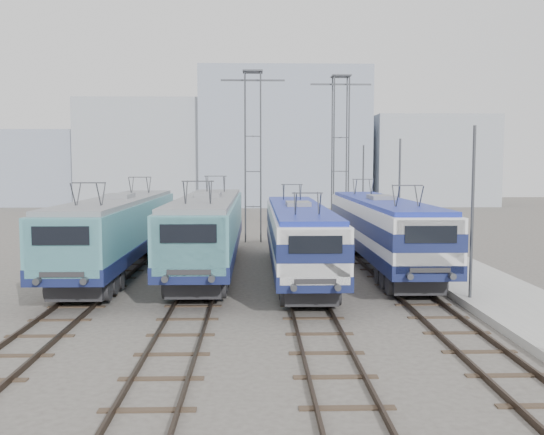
{
  "coord_description": "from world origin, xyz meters",
  "views": [
    {
      "loc": [
        0.19,
        -21.19,
        5.5
      ],
      "look_at": [
        0.95,
        7.0,
        3.03
      ],
      "focal_mm": 40.0,
      "sensor_mm": 36.0,
      "label": 1
    }
  ],
  "objects_px": {
    "locomotive_far_left": "(119,228)",
    "locomotive_center_right": "(298,233)",
    "mast_mid": "(399,199)",
    "catenary_tower_east": "(340,149)",
    "mast_rear": "(363,190)",
    "mast_front": "(472,216)",
    "locomotive_center_left": "(208,226)",
    "locomotive_far_right": "(382,226)",
    "catenary_tower_west": "(253,148)"
  },
  "relations": [
    {
      "from": "locomotive_far_right",
      "to": "mast_mid",
      "type": "relative_size",
      "value": 2.59
    },
    {
      "from": "locomotive_far_right",
      "to": "mast_mid",
      "type": "bearing_deg",
      "value": 64.96
    },
    {
      "from": "catenary_tower_west",
      "to": "mast_rear",
      "type": "distance_m",
      "value": 9.99
    },
    {
      "from": "locomotive_far_right",
      "to": "locomotive_center_right",
      "type": "bearing_deg",
      "value": -154.37
    },
    {
      "from": "locomotive_far_right",
      "to": "locomotive_far_left",
      "type": "bearing_deg",
      "value": -177.68
    },
    {
      "from": "mast_front",
      "to": "catenary_tower_west",
      "type": "bearing_deg",
      "value": 113.27
    },
    {
      "from": "locomotive_far_left",
      "to": "locomotive_center_left",
      "type": "relative_size",
      "value": 0.99
    },
    {
      "from": "locomotive_center_right",
      "to": "mast_rear",
      "type": "relative_size",
      "value": 2.45
    },
    {
      "from": "locomotive_center_right",
      "to": "catenary_tower_west",
      "type": "bearing_deg",
      "value": 99.05
    },
    {
      "from": "locomotive_center_left",
      "to": "locomotive_far_right",
      "type": "relative_size",
      "value": 1.04
    },
    {
      "from": "catenary_tower_east",
      "to": "locomotive_center_left",
      "type": "bearing_deg",
      "value": -121.76
    },
    {
      "from": "locomotive_center_right",
      "to": "mast_front",
      "type": "relative_size",
      "value": 2.45
    },
    {
      "from": "locomotive_center_left",
      "to": "catenary_tower_east",
      "type": "distance_m",
      "value": 17.17
    },
    {
      "from": "locomotive_center_left",
      "to": "catenary_tower_east",
      "type": "relative_size",
      "value": 1.57
    },
    {
      "from": "catenary_tower_west",
      "to": "mast_rear",
      "type": "bearing_deg",
      "value": 24.94
    },
    {
      "from": "locomotive_far_left",
      "to": "locomotive_center_right",
      "type": "bearing_deg",
      "value": -10.15
    },
    {
      "from": "catenary_tower_east",
      "to": "mast_rear",
      "type": "distance_m",
      "value": 4.28
    },
    {
      "from": "locomotive_center_left",
      "to": "mast_rear",
      "type": "xyz_separation_m",
      "value": [
        10.85,
        16.13,
        1.15
      ]
    },
    {
      "from": "locomotive_far_right",
      "to": "mast_mid",
      "type": "distance_m",
      "value": 4.53
    },
    {
      "from": "locomotive_far_left",
      "to": "mast_rear",
      "type": "relative_size",
      "value": 2.67
    },
    {
      "from": "locomotive_far_right",
      "to": "catenary_tower_west",
      "type": "height_order",
      "value": "catenary_tower_west"
    },
    {
      "from": "locomotive_far_right",
      "to": "catenary_tower_west",
      "type": "xyz_separation_m",
      "value": [
        -6.75,
        11.96,
        4.33
      ]
    },
    {
      "from": "locomotive_center_left",
      "to": "mast_mid",
      "type": "relative_size",
      "value": 2.7
    },
    {
      "from": "mast_mid",
      "to": "locomotive_center_right",
      "type": "bearing_deg",
      "value": -136.06
    },
    {
      "from": "locomotive_far_left",
      "to": "mast_front",
      "type": "xyz_separation_m",
      "value": [
        15.35,
        -7.49,
        1.18
      ]
    },
    {
      "from": "locomotive_far_right",
      "to": "mast_front",
      "type": "bearing_deg",
      "value": -77.04
    },
    {
      "from": "mast_front",
      "to": "mast_rear",
      "type": "height_order",
      "value": "same"
    },
    {
      "from": "catenary_tower_east",
      "to": "mast_mid",
      "type": "bearing_deg",
      "value": -78.14
    },
    {
      "from": "locomotive_center_left",
      "to": "catenary_tower_west",
      "type": "bearing_deg",
      "value": 79.5
    },
    {
      "from": "catenary_tower_east",
      "to": "locomotive_center_right",
      "type": "bearing_deg",
      "value": -104.77
    },
    {
      "from": "mast_rear",
      "to": "locomotive_center_left",
      "type": "bearing_deg",
      "value": -123.92
    },
    {
      "from": "locomotive_center_right",
      "to": "locomotive_far_right",
      "type": "height_order",
      "value": "locomotive_far_right"
    },
    {
      "from": "locomotive_far_right",
      "to": "mast_front",
      "type": "distance_m",
      "value": 8.33
    },
    {
      "from": "catenary_tower_east",
      "to": "mast_front",
      "type": "relative_size",
      "value": 1.71
    },
    {
      "from": "locomotive_far_left",
      "to": "locomotive_center_right",
      "type": "relative_size",
      "value": 1.09
    },
    {
      "from": "locomotive_far_left",
      "to": "mast_front",
      "type": "bearing_deg",
      "value": -26.01
    },
    {
      "from": "mast_rear",
      "to": "mast_mid",
      "type": "bearing_deg",
      "value": -90.0
    },
    {
      "from": "catenary_tower_east",
      "to": "mast_rear",
      "type": "xyz_separation_m",
      "value": [
        2.1,
        2.0,
        -3.14
      ]
    },
    {
      "from": "locomotive_center_right",
      "to": "mast_front",
      "type": "height_order",
      "value": "mast_front"
    },
    {
      "from": "mast_rear",
      "to": "locomotive_center_right",
      "type": "bearing_deg",
      "value": -109.31
    },
    {
      "from": "locomotive_far_left",
      "to": "locomotive_center_right",
      "type": "height_order",
      "value": "locomotive_far_left"
    },
    {
      "from": "locomotive_far_right",
      "to": "mast_mid",
      "type": "xyz_separation_m",
      "value": [
        1.85,
        3.96,
        1.19
      ]
    },
    {
      "from": "mast_rear",
      "to": "locomotive_far_right",
      "type": "bearing_deg",
      "value": -96.61
    },
    {
      "from": "locomotive_center_right",
      "to": "mast_front",
      "type": "xyz_separation_m",
      "value": [
        6.35,
        -5.88,
        1.3
      ]
    },
    {
      "from": "locomotive_far_left",
      "to": "mast_mid",
      "type": "height_order",
      "value": "mast_mid"
    },
    {
      "from": "mast_mid",
      "to": "locomotive_far_right",
      "type": "bearing_deg",
      "value": -115.04
    },
    {
      "from": "locomotive_center_left",
      "to": "catenary_tower_east",
      "type": "xyz_separation_m",
      "value": [
        8.75,
        14.13,
        4.3
      ]
    },
    {
      "from": "locomotive_far_left",
      "to": "catenary_tower_east",
      "type": "distance_m",
      "value": 20.12
    },
    {
      "from": "catenary_tower_east",
      "to": "mast_rear",
      "type": "height_order",
      "value": "catenary_tower_east"
    },
    {
      "from": "mast_mid",
      "to": "locomotive_center_left",
      "type": "bearing_deg",
      "value": -159.14
    }
  ]
}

